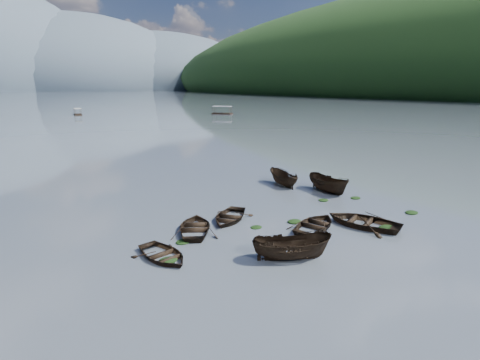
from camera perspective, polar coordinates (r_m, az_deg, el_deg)
ground_plane at (r=23.10m, az=16.61°, el=-11.03°), size 2400.00×2400.00×0.00m
right_hill_far at (r=530.41m, az=31.86°, el=11.11°), size 520.00×1200.00×190.00m
haze_mtn_c at (r=926.63m, az=-23.58°, el=12.49°), size 520.00×520.00×260.00m
haze_mtn_d at (r=973.29m, az=-12.84°, el=13.33°), size 520.00×520.00×220.00m
rowboat_0 at (r=22.37m, az=-11.64°, el=-11.58°), size 3.44×4.36×0.82m
rowboat_1 at (r=25.91m, az=-6.78°, el=-7.68°), size 4.96×5.45×0.92m
rowboat_2 at (r=21.99m, az=7.83°, el=-11.88°), size 4.80×3.64×1.75m
rowboat_3 at (r=28.04m, az=18.23°, el=-6.60°), size 5.27×6.07×1.05m
rowboat_4 at (r=26.74m, az=11.43°, el=-7.17°), size 5.16×4.43×0.90m
rowboat_5 at (r=35.70m, az=13.25°, el=-1.80°), size 2.04×4.90×1.86m
rowboat_7 at (r=27.75m, az=-1.65°, el=-6.08°), size 5.17×5.02×0.87m
rowboat_8 at (r=37.34m, az=6.52°, el=-0.80°), size 2.22×4.51×1.67m
weed_clump_0 at (r=21.94m, az=-10.93°, el=-12.08°), size 1.10×0.90×0.24m
weed_clump_1 at (r=27.54m, az=8.27°, el=-6.39°), size 1.08×0.86×0.24m
weed_clump_2 at (r=27.90m, az=21.56°, el=-7.00°), size 1.34×1.07×0.29m
weed_clump_3 at (r=32.99m, az=12.61°, el=-3.09°), size 0.91×0.77×0.20m
weed_clump_4 at (r=32.02m, az=24.68°, el=-4.61°), size 1.09×0.87×0.23m
weed_clump_5 at (r=24.19m, az=-8.62°, el=-9.40°), size 1.00×0.81×0.21m
weed_clump_6 at (r=26.29m, az=2.48°, el=-7.27°), size 0.84×0.70×0.18m
weed_clump_7 at (r=34.34m, az=17.19°, el=-2.70°), size 0.95×0.76×0.21m
pontoon_centre at (r=137.85m, az=-23.46°, el=9.08°), size 2.78×5.64×2.09m
pontoon_right at (r=130.84m, az=-2.73°, el=10.00°), size 6.61×6.93×2.60m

